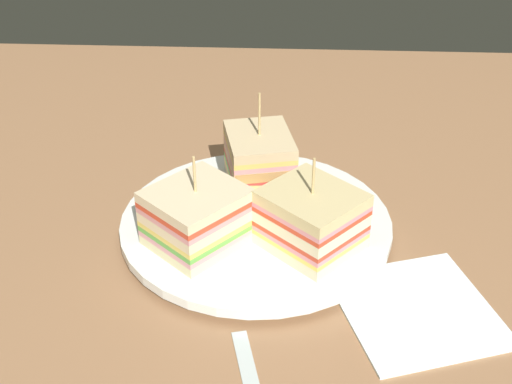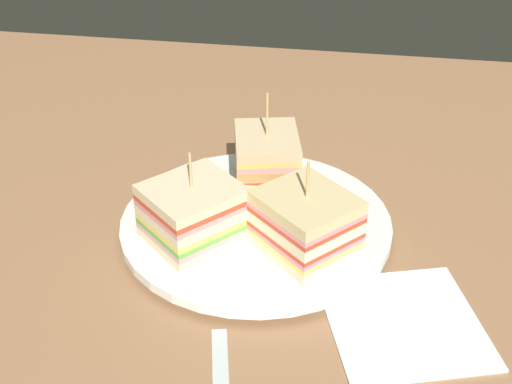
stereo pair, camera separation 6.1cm
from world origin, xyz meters
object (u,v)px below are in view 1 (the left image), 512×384
at_px(chip_pile, 249,197).
at_px(sandwich_wedge_0, 311,220).
at_px(sandwich_wedge_1, 260,160).
at_px(napkin, 417,308).
at_px(plate, 256,224).
at_px(sandwich_wedge_2, 197,217).

bearing_deg(chip_pile, sandwich_wedge_0, -43.10).
relative_size(sandwich_wedge_1, napkin, 0.83).
height_order(chip_pile, napkin, chip_pile).
height_order(plate, sandwich_wedge_0, sandwich_wedge_0).
distance_m(plate, sandwich_wedge_1, 0.07).
bearing_deg(sandwich_wedge_1, sandwich_wedge_0, 13.33).
bearing_deg(chip_pile, napkin, -38.78).
height_order(plate, napkin, plate).
relative_size(plate, sandwich_wedge_1, 2.54).
bearing_deg(sandwich_wedge_1, napkin, 27.22).
bearing_deg(sandwich_wedge_0, sandwich_wedge_1, -21.20).
xyz_separation_m(sandwich_wedge_1, napkin, (0.14, -0.16, -0.04)).
bearing_deg(sandwich_wedge_1, chip_pile, -22.12).
xyz_separation_m(plate, chip_pile, (-0.01, 0.02, 0.02)).
xyz_separation_m(plate, napkin, (0.14, -0.10, -0.01)).
bearing_deg(sandwich_wedge_1, plate, -13.14).
distance_m(sandwich_wedge_0, sandwich_wedge_2, 0.10).
relative_size(plate, napkin, 2.11).
bearing_deg(plate, napkin, -36.31).
bearing_deg(sandwich_wedge_0, plate, 5.30).
bearing_deg(sandwich_wedge_2, napkin, -66.73).
relative_size(sandwich_wedge_0, napkin, 0.86).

